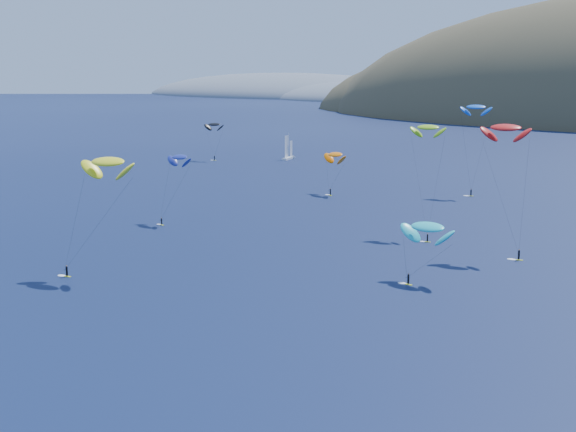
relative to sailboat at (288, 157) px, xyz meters
The scene contains 10 objects.
headland 631.60m from the sailboat, 122.83° to the left, with size 460.00×250.00×60.00m.
sailboat is the anchor object (origin of this frame).
kitesurfer_1 87.67m from the sailboat, 45.98° to the right, with size 10.23×9.02×14.36m.
kitesurfer_2 182.54m from the sailboat, 65.99° to the right, with size 11.62×11.24×24.04m.
kitesurfer_3 147.29m from the sailboat, 42.62° to the right, with size 10.30×13.15×26.60m.
kitesurfer_4 105.52m from the sailboat, 22.30° to the right, with size 9.56×9.33×28.44m.
kitesurfer_5 186.19m from the sailboat, 47.59° to the right, with size 10.70×8.09×12.73m.
kitesurfer_9 170.10m from the sailboat, 40.08° to the right, with size 11.75×8.50×28.67m.
kitesurfer_10 132.04m from the sailboat, 67.21° to the right, with size 8.34×9.97×18.19m.
kitesurfer_12 32.77m from the sailboat, 143.22° to the right, with size 8.86×5.15×16.66m.
Camera 1 is at (82.23, -48.73, 39.12)m, focal length 50.00 mm.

